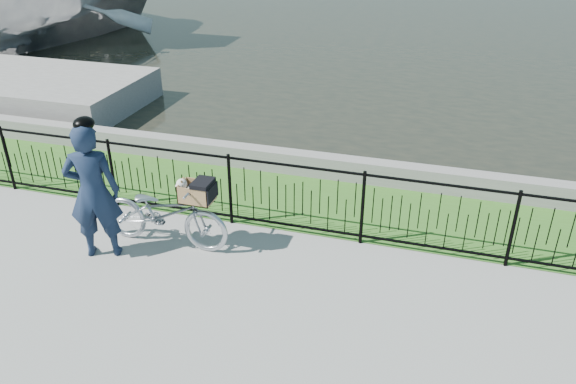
% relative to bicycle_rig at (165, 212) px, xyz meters
% --- Properties ---
extents(ground, '(120.00, 120.00, 0.00)m').
position_rel_bicycle_rig_xyz_m(ground, '(1.67, -0.80, -0.52)').
color(ground, gray).
rests_on(ground, ground).
extents(grass_strip, '(60.00, 2.00, 0.01)m').
position_rel_bicycle_rig_xyz_m(grass_strip, '(1.67, 1.80, -0.51)').
color(grass_strip, '#336620').
rests_on(grass_strip, ground).
extents(quay_wall, '(60.00, 0.30, 0.40)m').
position_rel_bicycle_rig_xyz_m(quay_wall, '(1.67, 2.80, -0.32)').
color(quay_wall, gray).
rests_on(quay_wall, ground).
extents(fence, '(14.00, 0.06, 1.15)m').
position_rel_bicycle_rig_xyz_m(fence, '(1.67, 0.80, 0.06)').
color(fence, black).
rests_on(fence, ground).
extents(bicycle_rig, '(1.92, 0.67, 1.12)m').
position_rel_bicycle_rig_xyz_m(bicycle_rig, '(0.00, 0.00, 0.00)').
color(bicycle_rig, '#AFB3BC').
rests_on(bicycle_rig, ground).
extents(cyclist, '(0.83, 0.70, 2.01)m').
position_rel_bicycle_rig_xyz_m(cyclist, '(-0.76, -0.48, 0.48)').
color(cyclist, '#131F35').
rests_on(cyclist, ground).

